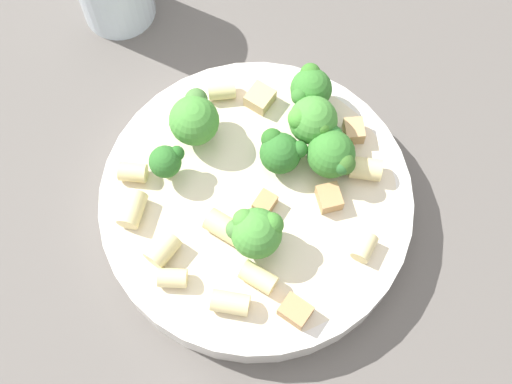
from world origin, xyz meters
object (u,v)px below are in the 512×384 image
object	(u,v)px
rigatoni_0	(366,169)
chicken_chunk_3	(260,98)
broccoli_floret_3	(280,152)
chicken_chunk_1	(295,311)
rigatoni_4	(225,227)
chicken_chunk_2	(329,198)
rigatoni_2	(258,277)
rigatoni_8	(222,90)
rigatoni_3	(163,249)
broccoli_floret_6	(312,121)
rigatoni_1	(230,303)
chicken_chunk_4	(354,131)
broccoli_floret_2	(167,162)
rigatoni_7	(173,278)
broccoli_floret_1	(333,154)
broccoli_floret_4	(256,232)
rigatoni_6	(364,247)
chicken_chunk_0	(264,204)
rigatoni_9	(132,209)
broccoli_floret_5	(198,115)
broccoli_floret_0	(310,87)
pasta_bowl	(256,203)
rigatoni_5	(133,172)

from	to	relation	value
rigatoni_0	chicken_chunk_3	world-z (taller)	rigatoni_0
broccoli_floret_3	chicken_chunk_1	xyz separation A→B (m)	(-0.10, 0.07, -0.01)
rigatoni_4	chicken_chunk_2	bearing A→B (deg)	-114.44
rigatoni_2	rigatoni_8	bearing A→B (deg)	-31.10
rigatoni_2	rigatoni_3	size ratio (longest dim) A/B	1.09
broccoli_floret_6	chicken_chunk_3	distance (m)	0.05
rigatoni_1	chicken_chunk_4	xyz separation A→B (m)	(0.04, -0.16, -0.00)
broccoli_floret_2	rigatoni_7	xyz separation A→B (m)	(-0.07, 0.05, -0.01)
broccoli_floret_1	rigatoni_8	size ratio (longest dim) A/B	1.87
broccoli_floret_4	rigatoni_1	world-z (taller)	broccoli_floret_4
broccoli_floret_4	chicken_chunk_1	world-z (taller)	broccoli_floret_4
rigatoni_4	chicken_chunk_1	xyz separation A→B (m)	(-0.08, 0.00, -0.00)
rigatoni_6	chicken_chunk_0	size ratio (longest dim) A/B	1.21
broccoli_floret_4	rigatoni_9	bearing A→B (deg)	34.06
broccoli_floret_4	rigatoni_9	size ratio (longest dim) A/B	1.60
broccoli_floret_1	chicken_chunk_1	distance (m)	0.12
chicken_chunk_3	broccoli_floret_5	bearing A→B (deg)	76.75
broccoli_floret_0	rigatoni_3	xyz separation A→B (m)	(-0.02, 0.17, -0.02)
rigatoni_6	rigatoni_2	bearing A→B (deg)	64.83
broccoli_floret_4	chicken_chunk_0	distance (m)	0.04
broccoli_floret_1	rigatoni_7	xyz separation A→B (m)	(0.01, 0.15, -0.01)
broccoli_floret_1	rigatoni_2	xyz separation A→B (m)	(-0.03, 0.10, -0.01)
pasta_bowl	rigatoni_3	xyz separation A→B (m)	(0.01, 0.08, 0.02)
broccoli_floret_0	broccoli_floret_6	xyz separation A→B (m)	(-0.02, 0.02, 0.00)
broccoli_floret_1	rigatoni_5	xyz separation A→B (m)	(0.10, 0.12, -0.01)
chicken_chunk_0	rigatoni_1	bearing A→B (deg)	120.33
broccoli_floret_4	rigatoni_3	distance (m)	0.07
broccoli_floret_0	chicken_chunk_1	size ratio (longest dim) A/B	1.90
broccoli_floret_0	chicken_chunk_0	size ratio (longest dim) A/B	2.40
rigatoni_0	broccoli_floret_2	bearing A→B (deg)	48.31
rigatoni_0	rigatoni_1	xyz separation A→B (m)	(-0.01, 0.15, -0.00)
broccoli_floret_1	rigatoni_5	bearing A→B (deg)	51.40
pasta_bowl	rigatoni_1	world-z (taller)	rigatoni_1
rigatoni_1	chicken_chunk_0	distance (m)	0.08
broccoli_floret_4	broccoli_floret_5	xyz separation A→B (m)	(0.10, -0.03, 0.00)
broccoli_floret_1	chicken_chunk_1	size ratio (longest dim) A/B	1.93
broccoli_floret_5	chicken_chunk_2	xyz separation A→B (m)	(-0.11, -0.03, -0.02)
broccoli_floret_1	rigatoni_5	distance (m)	0.15
rigatoni_6	chicken_chunk_1	bearing A→B (deg)	90.74
rigatoni_5	broccoli_floret_4	bearing A→B (deg)	-161.54
rigatoni_6	rigatoni_4	bearing A→B (deg)	40.07
rigatoni_8	rigatoni_9	xyz separation A→B (m)	(-0.03, 0.12, 0.00)
broccoli_floret_4	chicken_chunk_4	xyz separation A→B (m)	(0.02, -0.12, -0.02)
broccoli_floret_3	chicken_chunk_2	distance (m)	0.05
broccoli_floret_0	chicken_chunk_3	size ratio (longest dim) A/B	1.99
rigatoni_7	rigatoni_9	bearing A→B (deg)	-10.26
broccoli_floret_5	chicken_chunk_1	bearing A→B (deg)	164.45
pasta_bowl	rigatoni_0	xyz separation A→B (m)	(-0.04, -0.08, 0.02)
broccoli_floret_0	broccoli_floret_3	size ratio (longest dim) A/B	1.13
broccoli_floret_6	rigatoni_6	distance (m)	0.10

